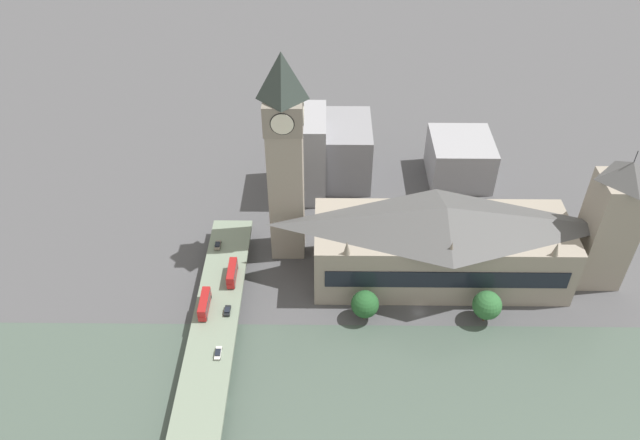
{
  "coord_description": "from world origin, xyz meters",
  "views": [
    {
      "loc": [
        -138.59,
        31.19,
        154.18
      ],
      "look_at": [
        22.98,
        32.77,
        20.17
      ],
      "focal_mm": 35.0,
      "sensor_mm": 36.0,
      "label": 1
    }
  ],
  "objects_px": {
    "double_decker_bus_rear": "(232,273)",
    "car_southbound_lead": "(218,245)",
    "car_northbound_mid": "(227,311)",
    "victoria_tower": "(610,223)",
    "car_northbound_lead": "(218,353)",
    "parliament_hall": "(441,243)",
    "double_decker_bus_mid": "(204,304)",
    "road_bridge": "(203,392)",
    "clock_tower": "(285,154)"
  },
  "relations": [
    {
      "from": "double_decker_bus_mid",
      "to": "car_northbound_mid",
      "type": "bearing_deg",
      "value": -99.47
    },
    {
      "from": "double_decker_bus_rear",
      "to": "car_northbound_mid",
      "type": "xyz_separation_m",
      "value": [
        -15.02,
        -0.12,
        -1.98
      ]
    },
    {
      "from": "car_northbound_lead",
      "to": "car_southbound_lead",
      "type": "height_order",
      "value": "car_southbound_lead"
    },
    {
      "from": "car_northbound_lead",
      "to": "car_northbound_mid",
      "type": "bearing_deg",
      "value": -2.34
    },
    {
      "from": "double_decker_bus_rear",
      "to": "car_southbound_lead",
      "type": "xyz_separation_m",
      "value": [
        15.81,
        7.14,
        -2.0
      ]
    },
    {
      "from": "double_decker_bus_rear",
      "to": "car_northbound_mid",
      "type": "height_order",
      "value": "double_decker_bus_rear"
    },
    {
      "from": "victoria_tower",
      "to": "car_northbound_lead",
      "type": "xyz_separation_m",
      "value": [
        -40.41,
        124.12,
        -17.01
      ]
    },
    {
      "from": "double_decker_bus_rear",
      "to": "car_northbound_lead",
      "type": "height_order",
      "value": "double_decker_bus_rear"
    },
    {
      "from": "parliament_hall",
      "to": "car_northbound_lead",
      "type": "relative_size",
      "value": 17.81
    },
    {
      "from": "victoria_tower",
      "to": "car_southbound_lead",
      "type": "relative_size",
      "value": 11.18
    },
    {
      "from": "parliament_hall",
      "to": "victoria_tower",
      "type": "relative_size",
      "value": 1.63
    },
    {
      "from": "double_decker_bus_mid",
      "to": "car_southbound_lead",
      "type": "height_order",
      "value": "double_decker_bus_mid"
    },
    {
      "from": "clock_tower",
      "to": "car_northbound_mid",
      "type": "distance_m",
      "value": 53.51
    },
    {
      "from": "double_decker_bus_mid",
      "to": "double_decker_bus_rear",
      "type": "xyz_separation_m",
      "value": [
        13.82,
        -7.09,
        0.08
      ]
    },
    {
      "from": "road_bridge",
      "to": "car_southbound_lead",
      "type": "bearing_deg",
      "value": 3.57
    },
    {
      "from": "clock_tower",
      "to": "car_northbound_lead",
      "type": "xyz_separation_m",
      "value": [
        -53.85,
        18.1,
        -34.24
      ]
    },
    {
      "from": "victoria_tower",
      "to": "double_decker_bus_rear",
      "type": "xyz_separation_m",
      "value": [
        -8.82,
        123.57,
        -14.98
      ]
    },
    {
      "from": "parliament_hall",
      "to": "double_decker_bus_rear",
      "type": "height_order",
      "value": "parliament_hall"
    },
    {
      "from": "car_northbound_lead",
      "to": "victoria_tower",
      "type": "bearing_deg",
      "value": -71.97
    },
    {
      "from": "victoria_tower",
      "to": "car_northbound_lead",
      "type": "bearing_deg",
      "value": 108.03
    },
    {
      "from": "road_bridge",
      "to": "car_northbound_lead",
      "type": "distance_m",
      "value": 12.7
    },
    {
      "from": "car_southbound_lead",
      "to": "parliament_hall",
      "type": "bearing_deg",
      "value": -95.23
    },
    {
      "from": "victoria_tower",
      "to": "car_southbound_lead",
      "type": "xyz_separation_m",
      "value": [
        6.99,
        130.71,
        -16.98
      ]
    },
    {
      "from": "victoria_tower",
      "to": "road_bridge",
      "type": "xyz_separation_m",
      "value": [
        -52.65,
        126.98,
        -18.85
      ]
    },
    {
      "from": "road_bridge",
      "to": "double_decker_bus_rear",
      "type": "distance_m",
      "value": 44.13
    },
    {
      "from": "double_decker_bus_rear",
      "to": "car_southbound_lead",
      "type": "distance_m",
      "value": 17.46
    },
    {
      "from": "road_bridge",
      "to": "double_decker_bus_mid",
      "type": "bearing_deg",
      "value": 6.98
    },
    {
      "from": "parliament_hall",
      "to": "car_northbound_mid",
      "type": "xyz_separation_m",
      "value": [
        -23.79,
        69.67,
        -7.86
      ]
    },
    {
      "from": "double_decker_bus_mid",
      "to": "car_northbound_mid",
      "type": "xyz_separation_m",
      "value": [
        -1.2,
        -7.21,
        -1.91
      ]
    },
    {
      "from": "car_northbound_mid",
      "to": "road_bridge",
      "type": "bearing_deg",
      "value": 173.0
    },
    {
      "from": "victoria_tower",
      "to": "car_northbound_lead",
      "type": "distance_m",
      "value": 131.64
    },
    {
      "from": "double_decker_bus_mid",
      "to": "car_northbound_mid",
      "type": "distance_m",
      "value": 7.55
    },
    {
      "from": "parliament_hall",
      "to": "car_northbound_mid",
      "type": "relative_size",
      "value": 19.99
    },
    {
      "from": "double_decker_bus_mid",
      "to": "car_southbound_lead",
      "type": "relative_size",
      "value": 2.41
    },
    {
      "from": "car_northbound_lead",
      "to": "car_northbound_mid",
      "type": "relative_size",
      "value": 1.12
    },
    {
      "from": "clock_tower",
      "to": "car_southbound_lead",
      "type": "bearing_deg",
      "value": 104.65
    },
    {
      "from": "double_decker_bus_rear",
      "to": "car_southbound_lead",
      "type": "relative_size",
      "value": 2.31
    },
    {
      "from": "parliament_hall",
      "to": "double_decker_bus_mid",
      "type": "relative_size",
      "value": 7.56
    },
    {
      "from": "car_northbound_mid",
      "to": "double_decker_bus_mid",
      "type": "bearing_deg",
      "value": 80.53
    },
    {
      "from": "parliament_hall",
      "to": "car_northbound_mid",
      "type": "distance_m",
      "value": 74.04
    },
    {
      "from": "car_northbound_mid",
      "to": "car_northbound_lead",
      "type": "bearing_deg",
      "value": 177.66
    },
    {
      "from": "parliament_hall",
      "to": "car_northbound_mid",
      "type": "bearing_deg",
      "value": 108.85
    },
    {
      "from": "car_northbound_mid",
      "to": "car_southbound_lead",
      "type": "height_order",
      "value": "car_northbound_mid"
    },
    {
      "from": "double_decker_bus_mid",
      "to": "car_northbound_mid",
      "type": "relative_size",
      "value": 2.65
    },
    {
      "from": "double_decker_bus_rear",
      "to": "car_northbound_mid",
      "type": "distance_m",
      "value": 15.15
    },
    {
      "from": "double_decker_bus_rear",
      "to": "car_northbound_lead",
      "type": "relative_size",
      "value": 2.26
    },
    {
      "from": "car_northbound_lead",
      "to": "road_bridge",
      "type": "bearing_deg",
      "value": 166.86
    },
    {
      "from": "victoria_tower",
      "to": "double_decker_bus_rear",
      "type": "height_order",
      "value": "victoria_tower"
    },
    {
      "from": "double_decker_bus_rear",
      "to": "parliament_hall",
      "type": "bearing_deg",
      "value": -82.84
    },
    {
      "from": "road_bridge",
      "to": "clock_tower",
      "type": "bearing_deg",
      "value": -17.59
    }
  ]
}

